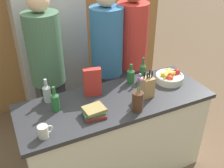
{
  "coord_description": "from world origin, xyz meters",
  "views": [
    {
      "loc": [
        -0.88,
        -1.76,
        2.25
      ],
      "look_at": [
        0.0,
        0.08,
        1.02
      ],
      "focal_mm": 42.0,
      "sensor_mm": 36.0,
      "label": 1
    }
  ],
  "objects_px": {
    "book_stack": "(94,112)",
    "bottle_water": "(143,71)",
    "flower_vase": "(138,100)",
    "knife_block": "(148,87)",
    "person_in_blue": "(107,60)",
    "cereal_box": "(92,82)",
    "bottle_wine": "(47,93)",
    "person_in_red_tee": "(131,53)",
    "person_at_sink": "(47,68)",
    "coffee_mug": "(44,131)",
    "refrigerator": "(51,49)",
    "bottle_vinegar": "(131,75)",
    "fruit_bowl": "(170,77)",
    "bottle_oil": "(55,101)"
  },
  "relations": [
    {
      "from": "cereal_box",
      "to": "bottle_wine",
      "type": "relative_size",
      "value": 1.19
    },
    {
      "from": "knife_block",
      "to": "cereal_box",
      "type": "distance_m",
      "value": 0.5
    },
    {
      "from": "fruit_bowl",
      "to": "knife_block",
      "type": "relative_size",
      "value": 1.05
    },
    {
      "from": "refrigerator",
      "to": "person_in_red_tee",
      "type": "distance_m",
      "value": 1.02
    },
    {
      "from": "flower_vase",
      "to": "book_stack",
      "type": "xyz_separation_m",
      "value": [
        -0.36,
        0.09,
        -0.07
      ]
    },
    {
      "from": "refrigerator",
      "to": "bottle_vinegar",
      "type": "relative_size",
      "value": 9.28
    },
    {
      "from": "bottle_wine",
      "to": "refrigerator",
      "type": "bearing_deg",
      "value": 74.39
    },
    {
      "from": "bottle_oil",
      "to": "bottle_vinegar",
      "type": "distance_m",
      "value": 0.81
    },
    {
      "from": "coffee_mug",
      "to": "person_in_blue",
      "type": "xyz_separation_m",
      "value": [
        0.88,
        0.8,
        0.06
      ]
    },
    {
      "from": "bottle_water",
      "to": "flower_vase",
      "type": "bearing_deg",
      "value": -126.17
    },
    {
      "from": "person_in_blue",
      "to": "flower_vase",
      "type": "bearing_deg",
      "value": -123.64
    },
    {
      "from": "flower_vase",
      "to": "person_at_sink",
      "type": "xyz_separation_m",
      "value": [
        -0.55,
        0.89,
        0.01
      ]
    },
    {
      "from": "knife_block",
      "to": "cereal_box",
      "type": "bearing_deg",
      "value": 151.3
    },
    {
      "from": "knife_block",
      "to": "flower_vase",
      "type": "relative_size",
      "value": 0.73
    },
    {
      "from": "person_at_sink",
      "to": "person_in_red_tee",
      "type": "distance_m",
      "value": 0.96
    },
    {
      "from": "knife_block",
      "to": "bottle_vinegar",
      "type": "height_order",
      "value": "knife_block"
    },
    {
      "from": "flower_vase",
      "to": "knife_block",
      "type": "bearing_deg",
      "value": 37.98
    },
    {
      "from": "bottle_wine",
      "to": "person_in_red_tee",
      "type": "distance_m",
      "value": 1.13
    },
    {
      "from": "coffee_mug",
      "to": "person_at_sink",
      "type": "bearing_deg",
      "value": 74.23
    },
    {
      "from": "refrigerator",
      "to": "bottle_vinegar",
      "type": "distance_m",
      "value": 1.2
    },
    {
      "from": "fruit_bowl",
      "to": "person_in_blue",
      "type": "height_order",
      "value": "person_in_blue"
    },
    {
      "from": "coffee_mug",
      "to": "fruit_bowl",
      "type": "bearing_deg",
      "value": 11.47
    },
    {
      "from": "flower_vase",
      "to": "bottle_oil",
      "type": "relative_size",
      "value": 1.59
    },
    {
      "from": "bottle_vinegar",
      "to": "person_in_red_tee",
      "type": "height_order",
      "value": "person_in_red_tee"
    },
    {
      "from": "bottle_wine",
      "to": "person_in_red_tee",
      "type": "height_order",
      "value": "person_in_red_tee"
    },
    {
      "from": "refrigerator",
      "to": "coffee_mug",
      "type": "relative_size",
      "value": 16.1
    },
    {
      "from": "bottle_wine",
      "to": "bottle_water",
      "type": "height_order",
      "value": "bottle_water"
    },
    {
      "from": "book_stack",
      "to": "bottle_water",
      "type": "xyz_separation_m",
      "value": [
        0.67,
        0.34,
        0.06
      ]
    },
    {
      "from": "bottle_vinegar",
      "to": "person_in_red_tee",
      "type": "bearing_deg",
      "value": 60.33
    },
    {
      "from": "refrigerator",
      "to": "bottle_vinegar",
      "type": "bearing_deg",
      "value": -63.15
    },
    {
      "from": "knife_block",
      "to": "bottle_water",
      "type": "height_order",
      "value": "knife_block"
    },
    {
      "from": "coffee_mug",
      "to": "bottle_oil",
      "type": "bearing_deg",
      "value": 59.61
    },
    {
      "from": "person_in_red_tee",
      "to": "person_in_blue",
      "type": "bearing_deg",
      "value": -154.0
    },
    {
      "from": "bottle_wine",
      "to": "person_in_blue",
      "type": "relative_size",
      "value": 0.13
    },
    {
      "from": "book_stack",
      "to": "person_at_sink",
      "type": "distance_m",
      "value": 0.82
    },
    {
      "from": "flower_vase",
      "to": "person_in_red_tee",
      "type": "xyz_separation_m",
      "value": [
        0.41,
        0.84,
        0.01
      ]
    },
    {
      "from": "flower_vase",
      "to": "person_in_blue",
      "type": "height_order",
      "value": "person_in_blue"
    },
    {
      "from": "cereal_box",
      "to": "person_at_sink",
      "type": "relative_size",
      "value": 0.15
    },
    {
      "from": "refrigerator",
      "to": "flower_vase",
      "type": "xyz_separation_m",
      "value": [
        0.36,
        -1.5,
        0.06
      ]
    },
    {
      "from": "cereal_box",
      "to": "person_in_red_tee",
      "type": "xyz_separation_m",
      "value": [
        0.66,
        0.45,
        -0.02
      ]
    },
    {
      "from": "book_stack",
      "to": "person_at_sink",
      "type": "height_order",
      "value": "person_at_sink"
    },
    {
      "from": "coffee_mug",
      "to": "person_at_sink",
      "type": "height_order",
      "value": "person_at_sink"
    },
    {
      "from": "flower_vase",
      "to": "bottle_vinegar",
      "type": "xyz_separation_m",
      "value": [
        0.18,
        0.43,
        -0.03
      ]
    },
    {
      "from": "refrigerator",
      "to": "fruit_bowl",
      "type": "xyz_separation_m",
      "value": [
        0.91,
        -1.22,
        0.0
      ]
    },
    {
      "from": "book_stack",
      "to": "bottle_vinegar",
      "type": "relative_size",
      "value": 0.96
    },
    {
      "from": "knife_block",
      "to": "person_in_blue",
      "type": "distance_m",
      "value": 0.67
    },
    {
      "from": "flower_vase",
      "to": "person_at_sink",
      "type": "distance_m",
      "value": 1.04
    },
    {
      "from": "person_in_blue",
      "to": "person_in_red_tee",
      "type": "bearing_deg",
      "value": -22.08
    },
    {
      "from": "fruit_bowl",
      "to": "book_stack",
      "type": "xyz_separation_m",
      "value": [
        -0.91,
        -0.2,
        -0.01
      ]
    },
    {
      "from": "book_stack",
      "to": "bottle_wine",
      "type": "distance_m",
      "value": 0.48
    }
  ]
}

